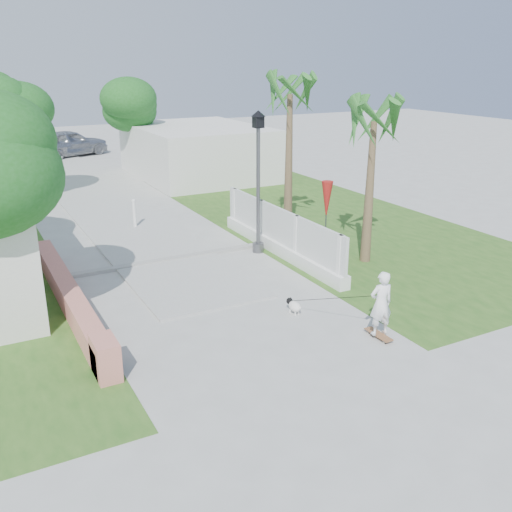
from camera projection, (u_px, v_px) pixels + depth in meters
ground at (260, 343)px, 12.48m from camera, size 90.00×90.00×0.00m
path_strip at (75, 179)px, 29.15m from camera, size 3.20×36.00×0.06m
curb at (167, 260)px, 17.47m from camera, size 6.50×0.25×0.10m
grass_right at (320, 218)px, 22.25m from camera, size 8.00×20.00×0.01m
pink_wall at (72, 301)px, 13.88m from camera, size 0.45×8.20×0.80m
lattice_fence at (279, 238)px, 17.98m from camera, size 0.35×7.00×1.50m
building_right at (197, 151)px, 29.72m from camera, size 6.00×8.00×2.60m
street_lamp at (258, 177)px, 17.55m from camera, size 0.44×0.44×4.44m
bollard at (134, 213)px, 20.72m from camera, size 0.14×0.14×1.09m
patio_umbrella at (327, 201)px, 17.80m from camera, size 0.36×0.36×2.30m
tree_left_near at (0, 165)px, 11.72m from camera, size 3.60×3.60×5.28m
tree_path_left at (10, 112)px, 23.23m from camera, size 3.40×3.40×5.23m
tree_path_right at (131, 107)px, 29.42m from camera, size 3.00×3.00×4.79m
palm_far at (290, 104)px, 18.46m from camera, size 1.80×1.80×5.30m
palm_near at (373, 130)px, 16.24m from camera, size 1.80×1.80×4.70m
skateboarder at (338, 299)px, 13.03m from camera, size 1.28×2.55×1.58m
dog at (294, 306)px, 13.88m from camera, size 0.30×0.54×0.37m
parked_car at (68, 143)px, 35.76m from camera, size 5.38×3.81×1.70m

